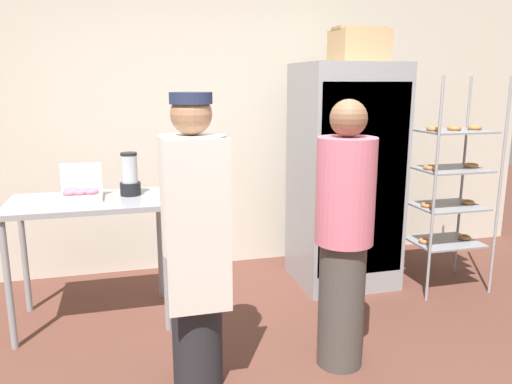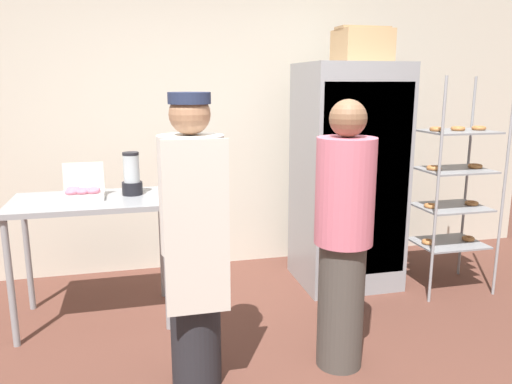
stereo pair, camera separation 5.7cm
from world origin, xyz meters
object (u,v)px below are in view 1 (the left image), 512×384
baking_rack (449,186)px  cardboard_storage_box (359,46)px  blender_pitcher (130,176)px  person_baker (195,241)px  person_customer (344,236)px  donut_box (81,193)px  refrigerator (345,176)px

baking_rack → cardboard_storage_box: 1.35m
blender_pitcher → person_baker: (0.31, -1.04, -0.18)m
cardboard_storage_box → person_customer: cardboard_storage_box is taller
blender_pitcher → person_baker: bearing=-73.5°
donut_box → baking_rack: bearing=-2.1°
baking_rack → donut_box: baking_rack is taller
donut_box → blender_pitcher: blender_pitcher is taller
donut_box → person_customer: size_ratio=0.18×
cardboard_storage_box → person_customer: (-0.66, -1.25, -1.15)m
refrigerator → donut_box: 2.08m
cardboard_storage_box → person_baker: 2.26m
donut_box → person_baker: bearing=-56.7°
refrigerator → cardboard_storage_box: bearing=20.4°
baking_rack → person_customer: bearing=-146.6°
baking_rack → person_baker: bearing=-158.3°
person_baker → person_customer: bearing=-0.4°
blender_pitcher → cardboard_storage_box: (1.83, 0.20, 0.94)m
blender_pitcher → person_baker: 1.10m
refrigerator → person_customer: size_ratio=1.15×
cardboard_storage_box → blender_pitcher: bearing=-173.7°
cardboard_storage_box → person_baker: bearing=-140.7°
blender_pitcher → person_customer: (1.17, -1.05, -0.22)m
refrigerator → person_customer: bearing=-114.8°
donut_box → cardboard_storage_box: cardboard_storage_box is taller
refrigerator → blender_pitcher: size_ratio=5.99×
cardboard_storage_box → person_customer: bearing=-117.8°
donut_box → blender_pitcher: 0.35m
refrigerator → donut_box: bearing=-173.6°
refrigerator → person_baker: refrigerator is taller
person_baker → baking_rack: bearing=21.7°
blender_pitcher → person_customer: bearing=-41.8°
person_customer → baking_rack: bearing=33.4°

